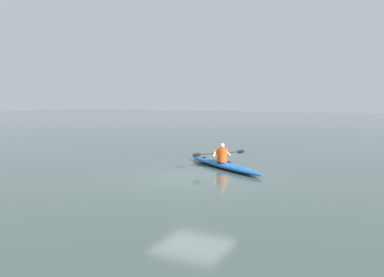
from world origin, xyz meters
TOP-DOWN VIEW (x-y plane):
  - ground_plane at (0.00, 0.00)m, footprint 160.00×160.00m
  - kayak at (-0.15, -2.32)m, footprint 4.45×3.40m
  - kayaker at (-0.07, -2.38)m, footprint 1.47×2.06m

SIDE VIEW (x-z plane):
  - ground_plane at x=0.00m, z-range 0.00..0.00m
  - kayak at x=-0.15m, z-range 0.00..0.24m
  - kayaker at x=-0.07m, z-range 0.17..0.91m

